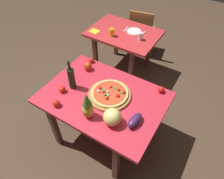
# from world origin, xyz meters

# --- Properties ---
(ground_plane) EXTENTS (10.00, 10.00, 0.00)m
(ground_plane) POSITION_xyz_m (0.00, 0.00, 0.00)
(ground_plane) COLOR #4C3828
(display_table) EXTENTS (1.31, 0.93, 0.73)m
(display_table) POSITION_xyz_m (0.00, 0.00, 0.65)
(display_table) COLOR brown
(display_table) RESTS_ON ground_plane
(background_table) EXTENTS (1.05, 0.75, 0.73)m
(background_table) POSITION_xyz_m (-0.45, 1.25, 0.62)
(background_table) COLOR brown
(background_table) RESTS_ON ground_plane
(dining_chair) EXTENTS (0.46, 0.46, 0.85)m
(dining_chair) POSITION_xyz_m (-0.41, 1.85, 0.48)
(dining_chair) COLOR olive
(dining_chair) RESTS_ON ground_plane
(pizza_board) EXTENTS (0.46, 0.46, 0.02)m
(pizza_board) POSITION_xyz_m (0.05, 0.05, 0.74)
(pizza_board) COLOR olive
(pizza_board) RESTS_ON display_table
(pizza) EXTENTS (0.40, 0.40, 0.06)m
(pizza) POSITION_xyz_m (0.05, 0.05, 0.77)
(pizza) COLOR #E7B960
(pizza) RESTS_ON pizza_board
(wine_bottle) EXTENTS (0.08, 0.08, 0.36)m
(wine_bottle) POSITION_xyz_m (-0.37, -0.06, 0.87)
(wine_bottle) COLOR black
(wine_bottle) RESTS_ON display_table
(pineapple_left) EXTENTS (0.11, 0.11, 0.32)m
(pineapple_left) POSITION_xyz_m (0.02, -0.29, 0.87)
(pineapple_left) COLOR gold
(pineapple_left) RESTS_ON display_table
(melon) EXTENTS (0.17, 0.17, 0.17)m
(melon) POSITION_xyz_m (0.26, -0.23, 0.82)
(melon) COLOR #EDD975
(melon) RESTS_ON display_table
(bell_pepper) EXTENTS (0.10, 0.10, 0.11)m
(bell_pepper) POSITION_xyz_m (-0.40, 0.27, 0.78)
(bell_pepper) COLOR red
(bell_pepper) RESTS_ON display_table
(eggplant) EXTENTS (0.11, 0.21, 0.09)m
(eggplant) POSITION_xyz_m (0.45, -0.13, 0.78)
(eggplant) COLOR #3E204B
(eggplant) RESTS_ON display_table
(tomato_near_board) EXTENTS (0.07, 0.07, 0.07)m
(tomato_near_board) POSITION_xyz_m (-0.42, -0.17, 0.77)
(tomato_near_board) COLOR red
(tomato_near_board) RESTS_ON display_table
(tomato_at_corner) EXTENTS (0.07, 0.07, 0.07)m
(tomato_at_corner) POSITION_xyz_m (0.50, 0.39, 0.77)
(tomato_at_corner) COLOR red
(tomato_at_corner) RESTS_ON display_table
(tomato_beside_pepper) EXTENTS (0.06, 0.06, 0.06)m
(tomato_beside_pepper) POSITION_xyz_m (-0.44, 0.41, 0.76)
(tomato_beside_pepper) COLOR red
(tomato_beside_pepper) RESTS_ON display_table
(tomato_by_bottle) EXTENTS (0.08, 0.08, 0.08)m
(tomato_by_bottle) POSITION_xyz_m (-0.34, -0.36, 0.77)
(tomato_by_bottle) COLOR red
(tomato_by_bottle) RESTS_ON display_table
(drinking_glass_juice) EXTENTS (0.07, 0.07, 0.12)m
(drinking_glass_juice) POSITION_xyz_m (-0.55, 1.07, 0.79)
(drinking_glass_juice) COLOR gold
(drinking_glass_juice) RESTS_ON background_table
(drinking_glass_water) EXTENTS (0.06, 0.06, 0.11)m
(drinking_glass_water) POSITION_xyz_m (-0.15, 1.20, 0.79)
(drinking_glass_water) COLOR silver
(drinking_glass_water) RESTS_ON background_table
(dinner_plate) EXTENTS (0.22, 0.22, 0.02)m
(dinner_plate) POSITION_xyz_m (-0.32, 1.34, 0.74)
(dinner_plate) COLOR white
(dinner_plate) RESTS_ON background_table
(fork_utensil) EXTENTS (0.03, 0.18, 0.01)m
(fork_utensil) POSITION_xyz_m (-0.46, 1.34, 0.74)
(fork_utensil) COLOR silver
(fork_utensil) RESTS_ON background_table
(knife_utensil) EXTENTS (0.02, 0.18, 0.01)m
(knife_utensil) POSITION_xyz_m (-0.18, 1.34, 0.74)
(knife_utensil) COLOR silver
(knife_utensil) RESTS_ON background_table
(napkin_folded) EXTENTS (0.15, 0.13, 0.01)m
(napkin_folded) POSITION_xyz_m (-0.84, 1.04, 0.73)
(napkin_folded) COLOR yellow
(napkin_folded) RESTS_ON background_table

